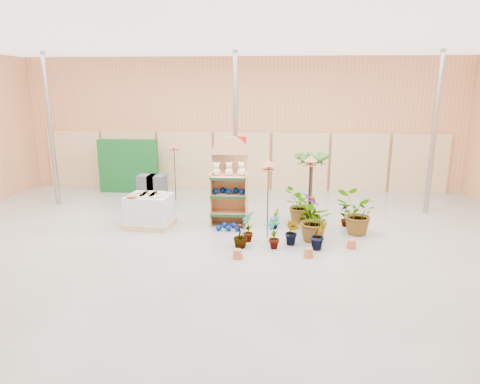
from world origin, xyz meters
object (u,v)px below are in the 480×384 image
Objects in this scene: bird_table_front at (268,165)px; potted_plant_2 at (314,220)px; display_shelf at (230,184)px; pallet_stack at (149,210)px.

bird_table_front is 1.66m from potted_plant_2.
potted_plant_2 is (2.10, -1.25, -0.53)m from display_shelf.
display_shelf is 2.50m from potted_plant_2.
display_shelf is 1.63m from bird_table_front.
potted_plant_2 is (1.08, -0.19, -1.24)m from bird_table_front.
bird_table_front is at bearing -5.67° from pallet_stack.
pallet_stack is at bearing 168.98° from bird_table_front.
pallet_stack is (-2.04, -0.46, -0.63)m from display_shelf.
pallet_stack is 3.39m from bird_table_front.
display_shelf reaches higher than bird_table_front.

